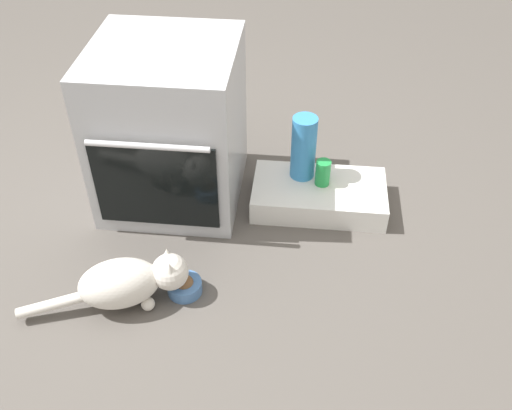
% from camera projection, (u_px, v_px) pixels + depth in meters
% --- Properties ---
extents(ground, '(8.00, 8.00, 0.00)m').
position_uv_depth(ground, '(159.00, 266.00, 2.36)').
color(ground, '#56514C').
extents(oven, '(0.59, 0.64, 0.72)m').
position_uv_depth(oven, '(170.00, 127.00, 2.49)').
color(oven, '#B7BABF').
rests_on(oven, ground).
extents(pantry_cabinet, '(0.59, 0.33, 0.11)m').
position_uv_depth(pantry_cabinet, '(319.00, 195.00, 2.61)').
color(pantry_cabinet, white).
rests_on(pantry_cabinet, ground).
extents(food_bowl, '(0.13, 0.13, 0.08)m').
position_uv_depth(food_bowl, '(185.00, 286.00, 2.24)').
color(food_bowl, '#4C7AB7').
rests_on(food_bowl, ground).
extents(cat, '(0.62, 0.29, 0.21)m').
position_uv_depth(cat, '(129.00, 282.00, 2.15)').
color(cat, silver).
rests_on(cat, ground).
extents(water_bottle, '(0.11, 0.11, 0.30)m').
position_uv_depth(water_bottle, '(304.00, 148.00, 2.54)').
color(water_bottle, '#388CD1').
rests_on(water_bottle, pantry_cabinet).
extents(soda_can, '(0.07, 0.07, 0.12)m').
position_uv_depth(soda_can, '(323.00, 173.00, 2.55)').
color(soda_can, green).
rests_on(soda_can, pantry_cabinet).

